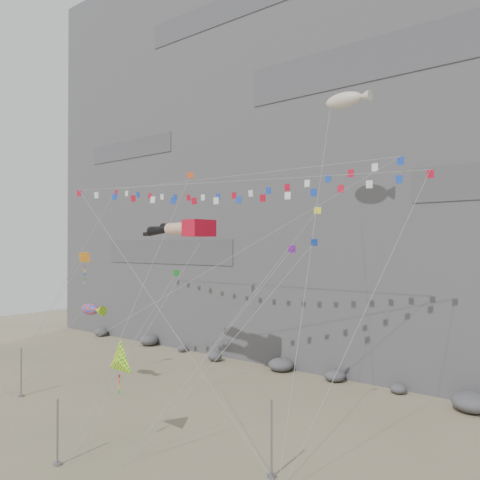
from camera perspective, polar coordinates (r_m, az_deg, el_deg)
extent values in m
plane|color=gray|center=(37.14, -10.26, -20.82)|extent=(120.00, 120.00, 0.00)
cube|color=slate|center=(62.38, 12.52, 10.61)|extent=(80.00, 28.00, 50.00)
cylinder|color=gray|center=(45.17, -25.13, -14.39)|extent=(0.12, 0.12, 4.08)
cylinder|color=gray|center=(31.27, -21.36, -20.98)|extent=(0.12, 0.12, 3.84)
cylinder|color=gray|center=(28.05, 3.86, -23.01)|extent=(0.12, 0.12, 4.27)
cube|color=red|center=(39.32, -5.02, 1.45)|extent=(2.00, 2.56, 1.40)
cylinder|color=#DFA88B|center=(40.46, -7.64, 1.39)|extent=(2.48, 1.32, 1.03)
sphere|color=black|center=(41.41, -8.64, 1.35)|extent=(0.95, 0.95, 0.95)
cone|color=black|center=(42.53, -9.77, 1.18)|extent=(2.91, 1.21, 0.96)
cube|color=black|center=(44.07, -11.19, 0.71)|extent=(0.96, 0.52, 0.34)
cylinder|color=#DFA88B|center=(41.33, -6.11, 1.34)|extent=(2.48, 1.32, 1.03)
sphere|color=black|center=(42.26, -7.12, 1.30)|extent=(0.95, 0.95, 0.95)
cone|color=black|center=(43.37, -8.26, 1.43)|extent=(2.93, 1.21, 1.03)
cube|color=black|center=(44.88, -9.71, 1.23)|extent=(0.96, 0.52, 0.34)
cylinder|color=gray|center=(34.38, -11.50, -10.11)|extent=(0.03, 0.03, 19.61)
cube|color=gray|center=(31.80, -20.31, -24.26)|extent=(0.16, 0.16, 0.10)
cylinder|color=gray|center=(42.22, -15.01, -5.25)|extent=(0.03, 0.03, 26.91)
cube|color=gray|center=(47.34, -26.88, -16.23)|extent=(0.16, 0.16, 0.10)
cylinder|color=gray|center=(30.75, 1.08, -7.87)|extent=(0.03, 0.03, 21.93)
cylinder|color=gray|center=(45.40, -22.88, -9.39)|extent=(0.03, 0.03, 13.65)
cylinder|color=gray|center=(44.82, -22.02, -12.49)|extent=(0.03, 0.03, 9.53)
cube|color=gray|center=(46.01, -26.19, -16.69)|extent=(0.16, 0.16, 0.10)
cylinder|color=gray|center=(31.40, -16.54, -19.19)|extent=(0.03, 0.03, 6.01)
cube|color=gray|center=(31.87, -18.62, -24.21)|extent=(0.16, 0.16, 0.10)
cylinder|color=gray|center=(31.33, 9.47, -1.65)|extent=(0.03, 0.03, 28.37)
cylinder|color=gray|center=(36.49, -11.84, -5.68)|extent=(0.03, 0.03, 24.07)
cube|color=gray|center=(33.23, -19.91, -23.19)|extent=(0.16, 0.16, 0.10)
cylinder|color=gray|center=(32.42, -2.55, -12.24)|extent=(0.03, 0.03, 17.68)
cube|color=gray|center=(31.86, -13.37, -24.23)|extent=(0.16, 0.16, 0.10)
cylinder|color=gray|center=(36.12, -13.26, -12.65)|extent=(0.03, 0.03, 14.32)
cube|color=gray|center=(34.78, -19.87, -22.13)|extent=(0.16, 0.16, 0.10)
cylinder|color=gray|center=(31.02, -1.13, -10.12)|extent=(0.03, 0.03, 20.98)
cube|color=gray|center=(30.73, -14.30, -25.16)|extent=(0.16, 0.16, 0.10)
cylinder|color=gray|center=(30.33, -1.37, -12.61)|extent=(0.03, 0.03, 17.46)
cube|color=gray|center=(31.55, -12.81, -24.48)|extent=(0.16, 0.16, 0.10)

